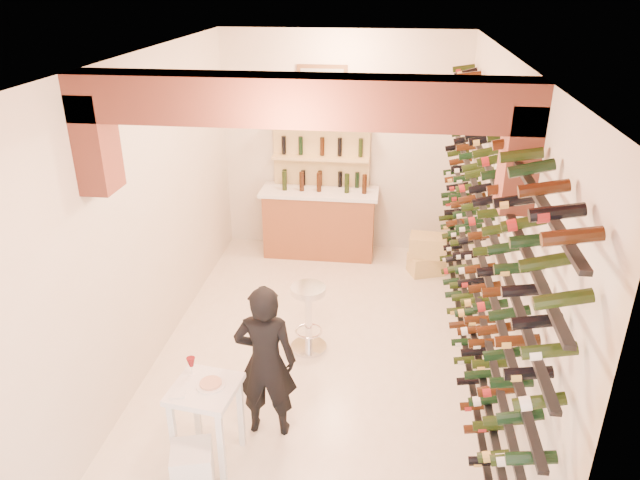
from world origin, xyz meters
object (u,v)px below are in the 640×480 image
at_px(tasting_table, 206,400).
at_px(white_stool, 193,469).
at_px(wine_rack, 474,238).
at_px(person, 266,362).
at_px(chrome_barstool, 308,313).
at_px(back_counter, 319,221).
at_px(crate_lower, 426,264).

bearing_deg(tasting_table, white_stool, -88.43).
height_order(wine_rack, tasting_table, wine_rack).
height_order(wine_rack, person, wine_rack).
bearing_deg(chrome_barstool, back_counter, 94.31).
distance_m(white_stool, crate_lower, 4.57).
xyz_separation_m(wine_rack, chrome_barstool, (-1.65, 0.19, -1.09)).
height_order(back_counter, white_stool, back_counter).
distance_m(tasting_table, crate_lower, 4.28).
bearing_deg(crate_lower, back_counter, 164.09).
height_order(chrome_barstool, crate_lower, chrome_barstool).
bearing_deg(chrome_barstool, tasting_table, -109.73).
relative_size(wine_rack, tasting_table, 6.14).
bearing_deg(wine_rack, white_stool, -140.66).
distance_m(person, crate_lower, 3.74).
distance_m(chrome_barstool, crate_lower, 2.47).
distance_m(white_stool, person, 1.04).
distance_m(white_stool, chrome_barstool, 2.19).
bearing_deg(back_counter, crate_lower, -15.91).
xyz_separation_m(wine_rack, person, (-1.84, -1.14, -0.79)).
bearing_deg(white_stool, person, 58.04).
height_order(back_counter, chrome_barstool, back_counter).
bearing_deg(chrome_barstool, crate_lower, 55.44).
xyz_separation_m(tasting_table, crate_lower, (2.01, 3.75, -0.49)).
xyz_separation_m(back_counter, crate_lower, (1.57, -0.45, -0.39)).
bearing_deg(wine_rack, person, -148.20).
height_order(back_counter, tasting_table, back_counter).
distance_m(tasting_table, person, 0.61).
bearing_deg(tasting_table, back_counter, 91.75).
height_order(white_stool, crate_lower, white_stool).
bearing_deg(crate_lower, tasting_table, -118.20).
relative_size(wine_rack, crate_lower, 12.21).
bearing_deg(wine_rack, chrome_barstool, 173.54).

